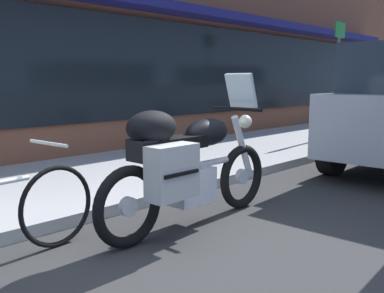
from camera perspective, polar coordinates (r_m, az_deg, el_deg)
name	(u,v)px	position (r m, az deg, el deg)	size (l,w,h in m)	color
ground_plane	(164,260)	(3.41, -3.65, -14.57)	(80.00, 80.00, 0.00)	#2F2F2F
sidewalk_curb	(350,130)	(12.21, 19.85, 2.05)	(30.00, 2.78, 0.12)	#A1A1A1
touring_motorcycle	(186,163)	(3.92, -0.80, -2.12)	(2.20, 0.68, 1.41)	black
parking_sign_pole	(338,69)	(10.12, 18.40, 9.56)	(0.44, 0.07, 2.49)	#59595B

